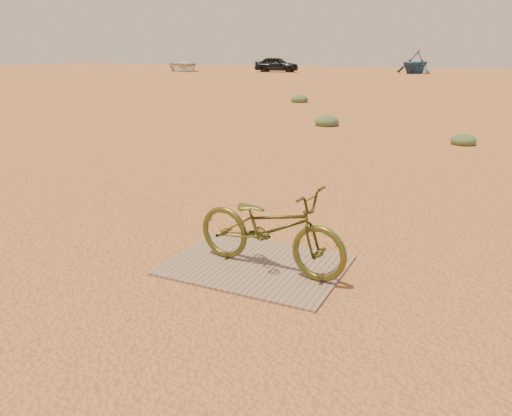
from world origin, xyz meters
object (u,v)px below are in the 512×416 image
at_px(bicycle, 270,227).
at_px(boat_near_left, 182,65).
at_px(plywood_board, 256,265).
at_px(boat_far_left, 416,62).
at_px(car, 277,64).

xyz_separation_m(bicycle, boat_near_left, (-26.67, 38.59, 0.19)).
distance_m(plywood_board, bicycle, 0.42).
xyz_separation_m(boat_near_left, boat_far_left, (21.33, 4.13, 0.37)).
relative_size(plywood_board, boat_near_left, 0.27).
height_order(bicycle, car, car).
height_order(bicycle, boat_far_left, boat_far_left).
bearing_deg(car, boat_near_left, 96.76).
xyz_separation_m(plywood_board, boat_far_left, (-5.20, 42.69, 0.96)).
distance_m(plywood_board, boat_near_left, 46.81).
distance_m(bicycle, boat_far_left, 43.05).
bearing_deg(plywood_board, boat_far_left, 96.94).
distance_m(bicycle, boat_near_left, 46.91).
height_order(plywood_board, car, car).
relative_size(plywood_board, bicycle, 1.07).
xyz_separation_m(bicycle, car, (-17.58, 40.73, 0.28)).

